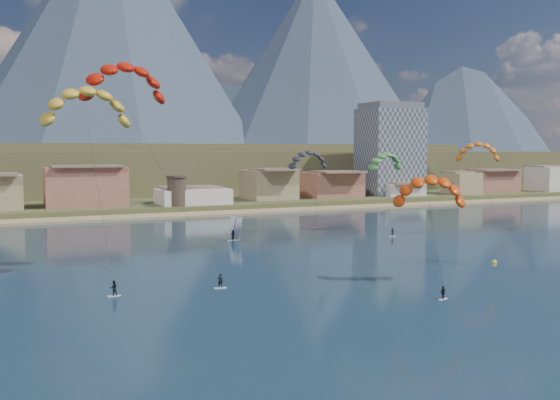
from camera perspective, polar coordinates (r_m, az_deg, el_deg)
name	(u,v)px	position (r m, az deg, el deg)	size (l,w,h in m)	color
ground	(402,316)	(67.65, 11.29, -10.52)	(2400.00, 2400.00, 0.00)	black
beach	(166,216)	(164.55, -10.54, -1.47)	(2200.00, 12.00, 0.90)	tan
land	(52,169)	(614.60, -20.48, 2.74)	(2200.00, 900.00, 4.00)	brown
foothills	(149,168)	(292.07, -12.09, 2.89)	(940.00, 210.00, 18.00)	brown
mountain_ridge	(23,48)	(887.11, -22.82, 12.92)	(2060.00, 480.00, 400.00)	#2B3647
apartment_tower	(390,149)	(218.94, 10.19, 4.65)	(20.00, 16.00, 32.00)	gray
watchtower	(177,190)	(172.96, -9.58, 0.88)	(5.82, 5.82, 8.60)	#47382D
kitesurfer_red	(123,77)	(90.88, -14.37, 11.07)	(16.50, 19.35, 33.09)	silver
kitesurfer_yellow	(86,101)	(86.63, -17.56, 8.76)	(12.80, 14.68, 27.57)	silver
kitesurfer_orange	(430,186)	(84.13, 13.77, 1.27)	(10.96, 13.87, 16.73)	silver
kitesurfer_green	(385,159)	(135.69, 9.78, 3.75)	(9.29, 11.56, 18.56)	silver
distant_kite_dark	(308,157)	(128.09, 2.63, 4.05)	(8.85, 5.71, 19.13)	#262626
distant_kite_orange	(478,148)	(135.01, 17.94, 4.59)	(9.56, 8.44, 20.87)	#262626
windsurfer	(234,233)	(120.25, -4.31, -3.06)	(2.62, 2.85, 4.60)	silver
buoy	(494,262)	(101.80, 19.32, -5.48)	(0.77, 0.77, 0.77)	yellow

